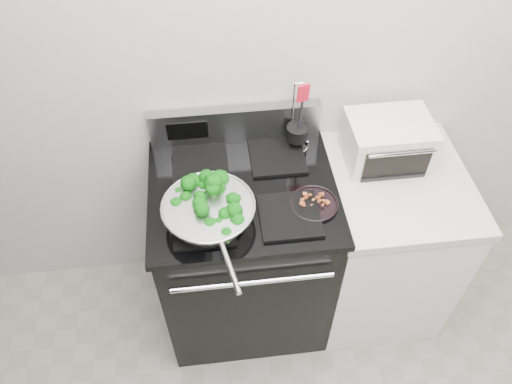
{
  "coord_description": "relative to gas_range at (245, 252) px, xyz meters",
  "views": [
    {
      "loc": [
        -0.41,
        0.02,
        2.5
      ],
      "look_at": [
        -0.25,
        1.36,
        0.98
      ],
      "focal_mm": 35.0,
      "sensor_mm": 36.0,
      "label": 1
    }
  ],
  "objects": [
    {
      "name": "toaster_oven",
      "position": [
        0.65,
        0.14,
        0.53
      ],
      "size": [
        0.36,
        0.28,
        0.2
      ],
      "rotation": [
        0.0,
        0.0,
        0.01
      ],
      "color": "silver",
      "rests_on": "counter"
    },
    {
      "name": "skillet",
      "position": [
        -0.15,
        -0.15,
        0.52
      ],
      "size": [
        0.37,
        0.58,
        0.08
      ],
      "rotation": [
        0.0,
        0.0,
        0.21
      ],
      "color": "silver",
      "rests_on": "gas_range"
    },
    {
      "name": "back_wall",
      "position": [
        0.3,
        0.34,
        0.86
      ],
      "size": [
        4.0,
        0.02,
        2.7
      ],
      "primitive_type": "cube",
      "color": "beige",
      "rests_on": "ground"
    },
    {
      "name": "broccoli_pile",
      "position": [
        -0.15,
        -0.15,
        0.54
      ],
      "size": [
        0.29,
        0.29,
        0.1
      ],
      "primitive_type": null,
      "color": "#043307",
      "rests_on": "skillet"
    },
    {
      "name": "counter",
      "position": [
        0.68,
        -0.0,
        -0.03
      ],
      "size": [
        0.62,
        0.68,
        0.92
      ],
      "color": "white",
      "rests_on": "floor"
    },
    {
      "name": "gas_range",
      "position": [
        0.0,
        0.0,
        0.0
      ],
      "size": [
        0.79,
        0.69,
        1.13
      ],
      "color": "black",
      "rests_on": "floor"
    },
    {
      "name": "utensil_holder",
      "position": [
        0.27,
        0.23,
        0.52
      ],
      "size": [
        0.11,
        0.11,
        0.35
      ],
      "rotation": [
        0.0,
        0.0,
        0.28
      ],
      "color": "silver",
      "rests_on": "gas_range"
    },
    {
      "name": "bacon_plate",
      "position": [
        0.28,
        -0.12,
        0.48
      ],
      "size": [
        0.2,
        0.2,
        0.04
      ],
      "rotation": [
        0.0,
        0.0,
        -0.16
      ],
      "color": "black",
      "rests_on": "gas_range"
    }
  ]
}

